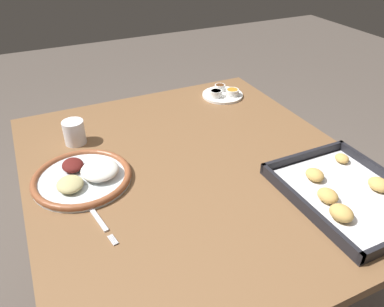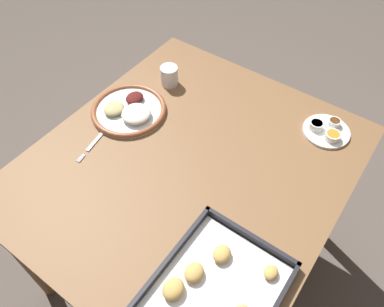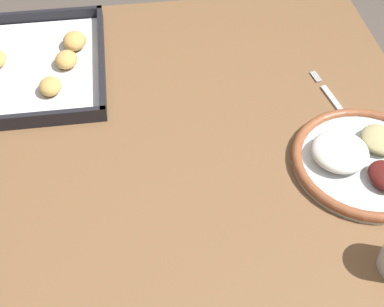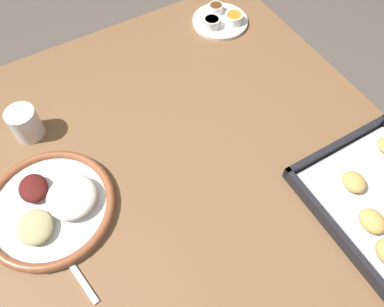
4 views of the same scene
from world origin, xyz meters
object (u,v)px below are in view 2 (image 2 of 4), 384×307
saucer_plate (327,130)px  fork (98,138)px  dinner_plate (129,110)px  drinking_cup (169,76)px  baking_tray (214,289)px

saucer_plate → fork: bearing=-52.3°
dinner_plate → drinking_cup: size_ratio=3.54×
saucer_plate → drinking_cup: 0.64m
dinner_plate → saucer_plate: size_ratio=1.69×
fork → baking_tray: size_ratio=0.54×
dinner_plate → baking_tray: (0.37, 0.63, -0.00)m
drinking_cup → fork: bearing=-3.4°
drinking_cup → baking_tray: bearing=45.6°
baking_tray → saucer_plate: bearing=178.8°
dinner_plate → baking_tray: bearing=59.2°
dinner_plate → baking_tray: dinner_plate is taller
saucer_plate → baking_tray: size_ratio=0.44×
fork → baking_tray: (0.21, 0.63, 0.01)m
dinner_plate → saucer_plate: 0.73m
fork → drinking_cup: bearing=166.7°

